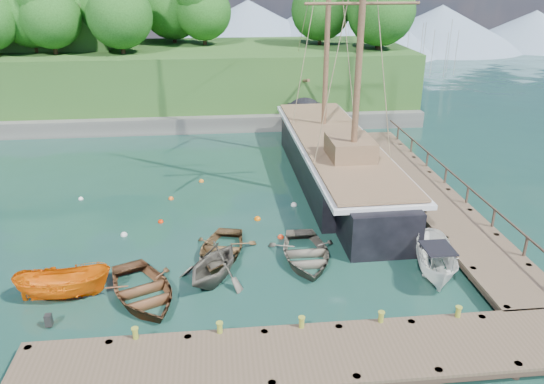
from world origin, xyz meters
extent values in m
plane|color=#16382E|center=(0.00, 0.00, 0.00)|extent=(160.00, 160.00, 0.00)
cube|color=brown|center=(2.00, -6.50, 0.54)|extent=(20.00, 3.20, 0.12)
cube|color=#2E231B|center=(2.00, -6.50, 0.38)|extent=(20.00, 3.20, 0.20)
cylinder|color=#2E231B|center=(-7.70, -5.20, 0.05)|extent=(0.28, 0.28, 1.10)
cube|color=brown|center=(11.50, 7.00, 0.54)|extent=(3.20, 24.00, 0.12)
cube|color=#2E231B|center=(11.50, 7.00, 0.38)|extent=(3.20, 24.00, 0.20)
cylinder|color=#2E231B|center=(10.20, -4.70, 0.05)|extent=(0.28, 0.28, 1.10)
cylinder|color=#2E231B|center=(10.20, 18.70, 0.05)|extent=(0.28, 0.28, 1.10)
cylinder|color=#2E231B|center=(12.80, 18.70, 0.05)|extent=(0.28, 0.28, 1.10)
cylinder|color=olive|center=(-4.00, -5.10, 0.00)|extent=(0.26, 0.26, 0.45)
cylinder|color=olive|center=(-1.00, -5.10, 0.00)|extent=(0.26, 0.26, 0.45)
cylinder|color=olive|center=(2.00, -5.10, 0.00)|extent=(0.26, 0.26, 0.45)
cylinder|color=olive|center=(5.00, -5.10, 0.00)|extent=(0.26, 0.26, 0.45)
cylinder|color=olive|center=(8.00, -5.10, 0.00)|extent=(0.26, 0.26, 0.45)
imported|color=brown|center=(-4.17, -1.73, 0.00)|extent=(5.11, 5.81, 1.00)
imported|color=#585449|center=(-1.21, -0.59, 0.00)|extent=(4.54, 4.73, 1.93)
imported|color=brown|center=(-0.88, 1.50, 0.00)|extent=(4.00, 4.88, 0.88)
imported|color=#5B5549|center=(3.12, 0.66, 0.00)|extent=(3.36, 4.67, 0.96)
imported|color=orange|center=(-7.44, -1.32, 0.00)|extent=(4.00, 1.52, 1.54)
imported|color=white|center=(8.68, -1.30, 0.00)|extent=(2.69, 4.67, 1.70)
cube|color=black|center=(6.78, 10.91, 0.79)|extent=(5.19, 15.38, 3.18)
cube|color=black|center=(6.64, 20.75, 0.79)|extent=(2.80, 4.85, 2.86)
cube|color=black|center=(6.90, 2.17, 0.79)|extent=(3.54, 3.99, 3.02)
cube|color=silver|center=(6.78, 10.91, 2.33)|extent=(5.31, 20.19, 0.25)
cube|color=brown|center=(6.78, 10.91, 2.58)|extent=(4.85, 19.74, 0.12)
cube|color=brown|center=(6.83, 7.63, 3.18)|extent=(2.53, 3.04, 1.20)
cylinder|color=brown|center=(6.58, 24.35, 3.78)|extent=(0.34, 6.90, 1.69)
cylinder|color=brown|center=(6.83, 6.98, 10.36)|extent=(0.36, 0.36, 15.55)
sphere|color=silver|center=(-5.83, 4.17, 0.00)|extent=(0.36, 0.36, 0.36)
sphere|color=red|center=(-4.07, 5.54, 0.00)|extent=(0.30, 0.30, 0.30)
sphere|color=#E16408|center=(1.21, 5.31, 0.00)|extent=(0.36, 0.36, 0.36)
sphere|color=silver|center=(3.48, 6.95, 0.00)|extent=(0.37, 0.37, 0.37)
sphere|color=#DC5D1B|center=(-3.73, 8.64, 0.00)|extent=(0.31, 0.31, 0.31)
sphere|color=orange|center=(-1.96, 11.27, 0.00)|extent=(0.33, 0.33, 0.33)
sphere|color=white|center=(-9.11, 9.19, 0.00)|extent=(0.29, 0.29, 0.29)
sphere|color=#F03E19|center=(2.23, 3.05, 0.00)|extent=(0.33, 0.33, 0.33)
cube|color=#474744|center=(-8.00, 24.00, 0.60)|extent=(50.00, 4.00, 1.40)
cube|color=#294D1A|center=(-8.00, 30.00, 3.00)|extent=(50.00, 14.00, 6.00)
cylinder|color=#382616|center=(-16.10, 28.11, 6.70)|extent=(0.36, 0.36, 1.40)
sphere|color=#1B4114|center=(-16.10, 28.11, 9.10)|extent=(5.42, 5.42, 5.42)
cylinder|color=#382616|center=(-14.18, 26.81, 6.70)|extent=(0.36, 0.36, 1.40)
sphere|color=#1B4114|center=(-14.18, 26.81, 8.96)|extent=(5.02, 5.02, 5.02)
cylinder|color=#382616|center=(-20.73, 34.78, 6.70)|extent=(0.36, 0.36, 1.40)
sphere|color=#1B4114|center=(-20.73, 34.78, 9.39)|extent=(6.25, 6.25, 6.25)
cylinder|color=#382616|center=(13.91, 26.65, 6.70)|extent=(0.36, 0.36, 1.40)
sphere|color=#1B4114|center=(13.91, 26.65, 9.30)|extent=(6.00, 6.00, 6.00)
cylinder|color=#382616|center=(-1.61, 31.21, 6.70)|extent=(0.36, 0.36, 1.40)
sphere|color=#1B4114|center=(-1.61, 31.21, 9.00)|extent=(5.13, 5.13, 5.13)
cylinder|color=#382616|center=(-21.53, 35.53, 6.70)|extent=(0.36, 0.36, 1.40)
cylinder|color=#382616|center=(-10.15, 30.20, 6.70)|extent=(0.36, 0.36, 1.40)
sphere|color=#1B4114|center=(-10.15, 30.20, 9.24)|extent=(5.82, 5.82, 5.82)
cylinder|color=#382616|center=(-4.58, 33.35, 6.70)|extent=(0.36, 0.36, 1.40)
sphere|color=#1B4114|center=(-4.58, 33.35, 9.32)|extent=(6.05, 6.05, 6.05)
cylinder|color=#382616|center=(14.09, 27.65, 6.70)|extent=(0.36, 0.36, 1.40)
sphere|color=#1B4114|center=(14.09, 27.65, 8.87)|extent=(4.77, 4.77, 4.77)
cylinder|color=#382616|center=(-8.51, 26.55, 6.70)|extent=(0.36, 0.36, 1.40)
sphere|color=#1B4114|center=(-8.51, 26.55, 9.11)|extent=(5.47, 5.47, 5.47)
cylinder|color=#382616|center=(9.27, 30.39, 6.70)|extent=(0.36, 0.36, 1.40)
sphere|color=#1B4114|center=(9.27, 30.39, 9.14)|extent=(5.55, 5.55, 5.55)
cylinder|color=#382616|center=(-10.01, 37.76, 6.70)|extent=(0.36, 0.36, 1.40)
sphere|color=#1B4114|center=(-10.01, 37.76, 9.39)|extent=(6.25, 6.25, 6.25)
cylinder|color=#382616|center=(-17.91, 31.40, 6.70)|extent=(0.36, 0.36, 1.40)
sphere|color=#1B4114|center=(-17.91, 31.40, 9.12)|extent=(5.47, 5.47, 5.47)
cylinder|color=#382616|center=(-19.61, 31.47, 6.70)|extent=(0.36, 0.36, 1.40)
sphere|color=#1B4114|center=(-19.61, 31.47, 9.31)|extent=(6.04, 6.04, 6.04)
cylinder|color=#382616|center=(-5.73, 38.37, 6.70)|extent=(0.36, 0.36, 1.40)
sphere|color=#1B4114|center=(-5.73, 38.37, 9.26)|extent=(5.89, 5.89, 5.89)
cylinder|color=#382616|center=(-11.90, 31.02, 6.70)|extent=(0.36, 0.36, 1.40)
sphere|color=#1B4114|center=(-11.90, 31.02, 9.33)|extent=(6.08, 6.08, 6.08)
cone|color=#728CA5|center=(20.00, 70.00, 4.50)|extent=(36.00, 36.00, 9.00)
cone|color=#728CA5|center=(38.00, 70.00, 3.50)|extent=(28.00, 28.00, 7.00)
cone|color=#728CA5|center=(5.00, 70.00, 4.00)|extent=(32.00, 32.00, 8.00)
cone|color=#728CA5|center=(-30.00, 70.00, 5.00)|extent=(40.00, 40.00, 10.00)
cone|color=#728CA5|center=(55.00, 70.00, 3.00)|extent=(24.00, 24.00, 6.00)
camera|label=1|loc=(-0.79, -20.92, 12.83)|focal=35.00mm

